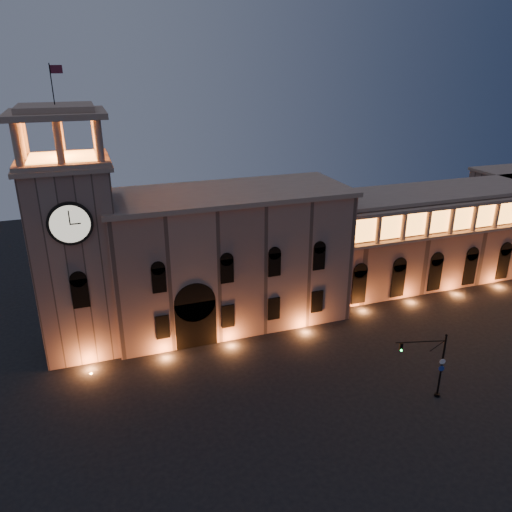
% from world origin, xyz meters
% --- Properties ---
extents(ground, '(160.00, 160.00, 0.00)m').
position_xyz_m(ground, '(0.00, 0.00, 0.00)').
color(ground, black).
rests_on(ground, ground).
extents(government_building, '(30.80, 12.80, 17.60)m').
position_xyz_m(government_building, '(-2.08, 21.93, 8.77)').
color(government_building, '#8F6B5D').
rests_on(government_building, ground).
extents(clock_tower, '(9.80, 9.80, 32.40)m').
position_xyz_m(clock_tower, '(-20.50, 20.98, 12.50)').
color(clock_tower, '#8F6B5D').
rests_on(clock_tower, ground).
extents(colonnade_wing, '(40.60, 11.50, 14.50)m').
position_xyz_m(colonnade_wing, '(32.00, 23.92, 7.33)').
color(colonnade_wing, '#896658').
rests_on(colonnade_wing, ground).
extents(traffic_light, '(5.24, 1.67, 7.41)m').
position_xyz_m(traffic_light, '(12.56, -1.51, 3.89)').
color(traffic_light, black).
rests_on(traffic_light, ground).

